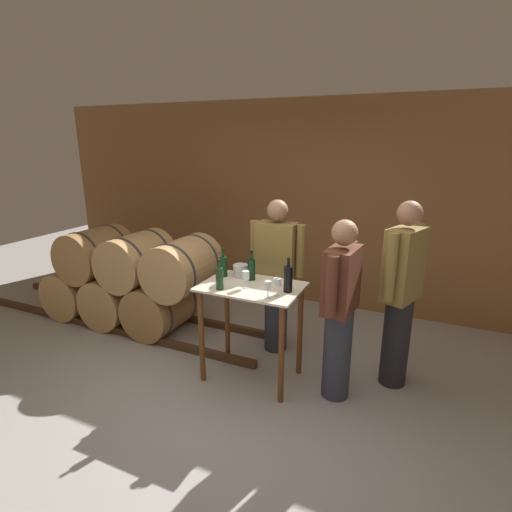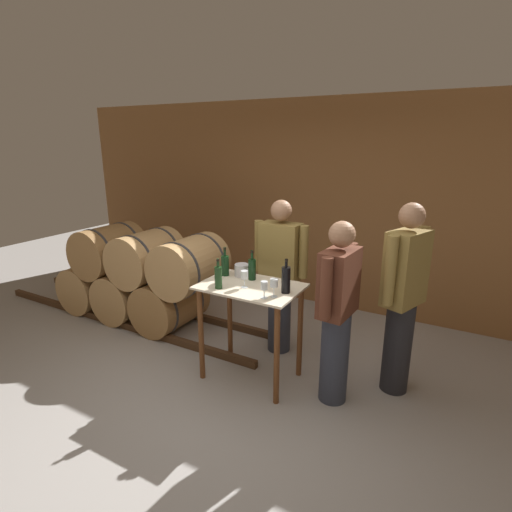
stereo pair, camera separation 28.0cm
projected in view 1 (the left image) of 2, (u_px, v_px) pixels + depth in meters
ground_plane at (229, 409)px, 3.37m from camera, size 14.00×14.00×0.00m
back_wall at (320, 206)px, 5.24m from camera, size 8.40×0.05×2.70m
barrel_rack at (128, 280)px, 4.81m from camera, size 4.01×0.78×1.16m
tasting_table at (251, 308)px, 3.64m from camera, size 0.90×0.61×0.93m
wine_bottle_far_left at (223, 266)px, 3.80m from camera, size 0.08×0.08×0.28m
wine_bottle_left at (220, 278)px, 3.46m from camera, size 0.07×0.07×0.27m
wine_bottle_center at (251, 269)px, 3.70m from camera, size 0.07×0.07×0.28m
wine_bottle_right at (288, 278)px, 3.40m from camera, size 0.08×0.08×0.30m
wine_glass_near_left at (246, 276)px, 3.49m from camera, size 0.06×0.06×0.16m
wine_glass_near_center at (268, 286)px, 3.28m from camera, size 0.06×0.06×0.15m
wine_glass_near_right at (277, 283)px, 3.30m from camera, size 0.06×0.06×0.16m
ice_bucket at (240, 271)px, 3.80m from camera, size 0.14×0.14×0.12m
person_host at (401, 292)px, 3.49m from camera, size 0.34×0.56×1.71m
person_visitor_with_scarf at (277, 274)px, 4.11m from camera, size 0.59×0.24×1.62m
person_visitor_bearded at (340, 308)px, 3.33m from camera, size 0.25×0.59×1.59m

